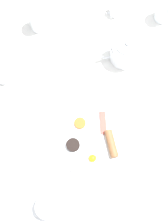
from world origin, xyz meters
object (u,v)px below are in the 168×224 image
object	(u,v)px
water_glass_tall	(37,19)
creamer_jug	(116,9)
breakfast_plate	(93,140)
teacup_with_saucer_right	(48,207)
teapot_near	(125,51)
water_glass_short	(165,10)
teapot_far	(2,65)

from	to	relation	value
water_glass_tall	creamer_jug	world-z (taller)	water_glass_tall
breakfast_plate	teacup_with_saucer_right	size ratio (longest dim) A/B	2.15
breakfast_plate	creamer_jug	bearing A→B (deg)	-113.30
teapot_near	teacup_with_saucer_right	world-z (taller)	teapot_near
teacup_with_saucer_right	water_glass_short	world-z (taller)	water_glass_short
teapot_near	breakfast_plate	bearing A→B (deg)	-120.24
teapot_near	water_glass_tall	size ratio (longest dim) A/B	1.82
teapot_near	water_glass_tall	xyz separation A→B (m)	(0.33, -0.23, 0.01)
water_glass_short	water_glass_tall	bearing A→B (deg)	-8.36
teacup_with_saucer_right	teapot_far	bearing A→B (deg)	-82.82
water_glass_short	breakfast_plate	bearing A→B (deg)	47.72
teapot_far	water_glass_short	distance (m)	0.73
creamer_jug	breakfast_plate	bearing A→B (deg)	66.70
teapot_far	creamer_jug	world-z (taller)	teapot_far
water_glass_short	teapot_far	bearing A→B (deg)	7.77
teapot_far	water_glass_short	world-z (taller)	teapot_far
water_glass_short	teacup_with_saucer_right	bearing A→B (deg)	46.46
teapot_near	teapot_far	bearing A→B (deg)	177.59
teapot_far	water_glass_tall	world-z (taller)	teapot_far
water_glass_tall	teacup_with_saucer_right	bearing A→B (deg)	82.11
breakfast_plate	creamer_jug	size ratio (longest dim) A/B	3.66
breakfast_plate	water_glass_tall	distance (m)	0.57
breakfast_plate	teacup_with_saucer_right	bearing A→B (deg)	43.79
teacup_with_saucer_right	creamer_jug	world-z (taller)	teacup_with_saucer_right
teapot_near	teapot_far	xyz separation A→B (m)	(0.51, -0.05, 0.00)
teacup_with_saucer_right	water_glass_short	distance (m)	0.94
creamer_jug	teapot_near	bearing A→B (deg)	85.08
teapot_far	water_glass_tall	size ratio (longest dim) A/B	1.76
breakfast_plate	teapot_far	bearing A→B (deg)	-52.10
teapot_near	water_glass_short	xyz separation A→B (m)	(-0.22, -0.15, 0.00)
teapot_far	breakfast_plate	bearing A→B (deg)	56.56
water_glass_tall	water_glass_short	xyz separation A→B (m)	(-0.54, 0.08, -0.00)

